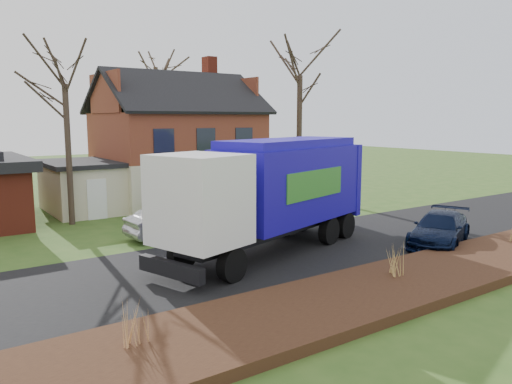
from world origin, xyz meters
TOP-DOWN VIEW (x-y plane):
  - ground at (0.00, 0.00)m, footprint 120.00×120.00m
  - road at (0.00, 0.00)m, footprint 80.00×7.00m
  - mulch_verge at (0.00, -5.30)m, footprint 80.00×3.50m
  - main_house at (1.49, 13.91)m, footprint 12.95×8.95m
  - garbage_truck at (-0.59, 0.38)m, footprint 10.57×5.62m
  - silver_sedan at (-2.62, 4.89)m, footprint 4.37×1.82m
  - navy_wagon at (5.74, -2.68)m, footprint 4.99×3.60m
  - tree_front_west at (-5.63, 10.20)m, footprint 3.19×3.19m
  - tree_front_east at (9.79, 11.31)m, footprint 4.13×4.13m
  - tree_back at (4.55, 22.80)m, footprint 3.95×3.95m
  - grass_clump_west at (-8.25, -4.92)m, footprint 0.38×0.31m
  - grass_clump_mid at (0.25, -4.90)m, footprint 0.38×0.32m

SIDE VIEW (x-z plane):
  - ground at x=0.00m, z-range 0.00..0.00m
  - road at x=0.00m, z-range 0.00..0.02m
  - mulch_verge at x=0.00m, z-range 0.00..0.30m
  - navy_wagon at x=5.74m, z-range 0.00..1.34m
  - silver_sedan at x=-2.62m, z-range 0.00..1.40m
  - grass_clump_west at x=-8.25m, z-range 0.30..1.30m
  - grass_clump_mid at x=0.25m, z-range 0.30..1.37m
  - garbage_truck at x=-0.59m, z-range 0.33..4.71m
  - main_house at x=1.49m, z-range -0.60..8.66m
  - tree_front_west at x=-5.63m, z-range 3.07..12.55m
  - tree_front_east at x=9.79m, z-range 3.59..15.06m
  - tree_back at x=4.55m, z-range 4.17..16.67m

